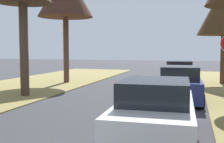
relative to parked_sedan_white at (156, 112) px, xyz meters
name	(u,v)px	position (x,y,z in m)	size (l,w,h in m)	color
parked_sedan_white	(156,112)	(0.00, 0.00, 0.00)	(2.06, 4.45, 1.57)	white
parked_sedan_navy	(180,85)	(0.33, 5.96, 0.00)	(2.06, 4.45, 1.57)	navy
parked_sedan_red	(180,73)	(0.02, 12.18, 0.00)	(2.06, 4.45, 1.57)	red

